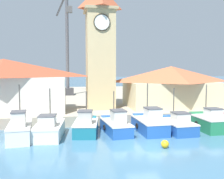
{
  "coord_description": "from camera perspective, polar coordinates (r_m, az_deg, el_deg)",
  "views": [
    {
      "loc": [
        -5.51,
        -17.96,
        5.8
      ],
      "look_at": [
        -0.91,
        9.38,
        3.5
      ],
      "focal_mm": 42.0,
      "sensor_mm": 36.0,
      "label": 1
    }
  ],
  "objects": [
    {
      "name": "clock_tower",
      "position": [
        30.48,
        -2.59,
        9.78
      ],
      "size": [
        3.63,
        3.63,
        15.61
      ],
      "color": "tan",
      "rests_on": "quay_wharf"
    },
    {
      "name": "warehouse_right",
      "position": [
        32.79,
        12.71,
        0.78
      ],
      "size": [
        11.03,
        7.27,
        4.91
      ],
      "color": "beige",
      "rests_on": "quay_wharf"
    },
    {
      "name": "fishing_boat_right_outer",
      "position": [
        26.13,
        20.29,
        -6.61
      ],
      "size": [
        2.37,
        4.18,
        4.22
      ],
      "color": "#237A4C",
      "rests_on": "ground"
    },
    {
      "name": "warehouse_left",
      "position": [
        30.07,
        -22.4,
        0.92
      ],
      "size": [
        13.12,
        5.84,
        5.65
      ],
      "color": "silver",
      "rests_on": "quay_wharf"
    },
    {
      "name": "fishing_boat_right_inner",
      "position": [
        24.56,
        13.83,
        -7.45
      ],
      "size": [
        2.43,
        4.65,
        3.96
      ],
      "color": "#2356A8",
      "rests_on": "ground"
    },
    {
      "name": "fishing_boat_left_inner",
      "position": [
        22.7,
        -13.51,
        -8.33
      ],
      "size": [
        2.59,
        4.86,
        4.06
      ],
      "color": "silver",
      "rests_on": "ground"
    },
    {
      "name": "fishing_boat_center",
      "position": [
        23.5,
        0.83,
        -7.73
      ],
      "size": [
        2.34,
        5.0,
        3.69
      ],
      "color": "#2356A8",
      "rests_on": "ground"
    },
    {
      "name": "quay_wharf",
      "position": [
        45.98,
        -2.61,
        -1.82
      ],
      "size": [
        120.0,
        40.0,
        1.09
      ],
      "primitive_type": "cube",
      "color": "#A89E89",
      "rests_on": "ground"
    },
    {
      "name": "ground_plane",
      "position": [
        19.66,
        7.33,
        -12.45
      ],
      "size": [
        300.0,
        300.0,
        0.0
      ],
      "primitive_type": "plane",
      "color": "teal"
    },
    {
      "name": "mooring_buoy",
      "position": [
        19.75,
        11.45,
        -11.56
      ],
      "size": [
        0.58,
        0.58,
        0.58
      ],
      "primitive_type": "sphere",
      "color": "gold",
      "rests_on": "ground"
    },
    {
      "name": "fishing_boat_mid_left",
      "position": [
        23.24,
        -5.7,
        -7.86
      ],
      "size": [
        2.59,
        4.44,
        3.7
      ],
      "color": "#196B7F",
      "rests_on": "ground"
    },
    {
      "name": "port_crane_far",
      "position": [
        46.0,
        -9.73,
        6.84
      ],
      "size": [
        3.04,
        6.91,
        17.51
      ],
      "color": "#353539",
      "rests_on": "quay_wharf"
    },
    {
      "name": "fishing_boat_mid_right",
      "position": [
        24.08,
        8.19,
        -7.33
      ],
      "size": [
        2.35,
        4.93,
        4.41
      ],
      "color": "#2356A8",
      "rests_on": "ground"
    },
    {
      "name": "fishing_boat_left_outer",
      "position": [
        22.64,
        -19.44,
        -8.2
      ],
      "size": [
        2.22,
        4.85,
        4.44
      ],
      "color": "silver",
      "rests_on": "ground"
    }
  ]
}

